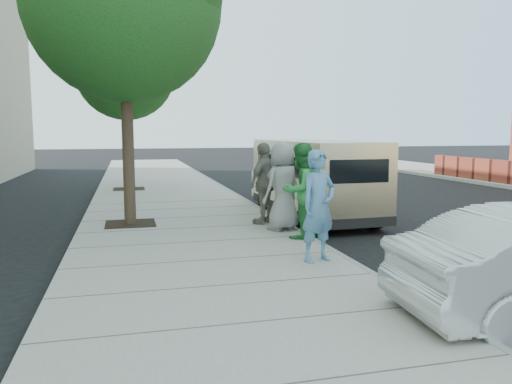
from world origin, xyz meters
TOP-DOWN VIEW (x-y plane):
  - ground at (0.00, 0.00)m, footprint 120.00×120.00m
  - sidewalk at (-1.00, 0.00)m, footprint 5.00×60.00m
  - curb_face at (1.44, 0.00)m, footprint 0.12×60.00m
  - tree_far at (-2.25, 10.00)m, footprint 3.92×3.80m
  - parking_meter at (1.25, 1.15)m, footprint 0.30×0.16m
  - van at (2.65, 2.95)m, footprint 2.11×5.85m
  - person_officer at (0.86, -2.04)m, footprint 0.82×0.68m
  - person_green_shirt at (1.20, -0.15)m, footprint 1.23×1.14m
  - person_gray_shirt at (1.09, 0.75)m, footprint 1.16×1.01m
  - person_striped_polo at (0.91, 1.65)m, footprint 1.19×1.14m

SIDE VIEW (x-z plane):
  - ground at x=0.00m, z-range 0.00..0.00m
  - sidewalk at x=-1.00m, z-range 0.00..0.15m
  - curb_face at x=1.44m, z-range -0.01..0.15m
  - person_officer at x=0.86m, z-range 0.15..2.10m
  - van at x=2.65m, z-range 0.06..2.21m
  - person_striped_polo at x=0.91m, z-range 0.15..2.14m
  - person_gray_shirt at x=1.09m, z-range 0.15..2.16m
  - person_green_shirt at x=1.20m, z-range 0.15..2.17m
  - parking_meter at x=1.25m, z-range 0.46..1.87m
  - tree_far at x=-2.25m, z-range 1.64..8.13m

